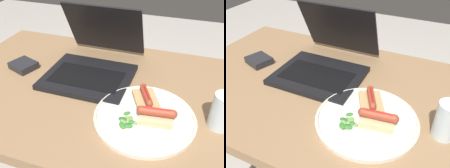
{
  "view_description": "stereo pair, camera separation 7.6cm",
  "coord_description": "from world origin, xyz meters",
  "views": [
    {
      "loc": [
        0.2,
        -0.64,
        1.26
      ],
      "look_at": [
        -0.0,
        -0.05,
        0.83
      ],
      "focal_mm": 40.0,
      "sensor_mm": 36.0,
      "label": 1
    },
    {
      "loc": [
        0.27,
        -0.61,
        1.26
      ],
      "look_at": [
        -0.0,
        -0.05,
        0.83
      ],
      "focal_mm": 40.0,
      "sensor_mm": 36.0,
      "label": 2
    }
  ],
  "objects": [
    {
      "name": "laptop",
      "position": [
        -0.12,
        0.09,
        0.81
      ],
      "size": [
        0.3,
        0.35,
        0.23
      ],
      "color": "black",
      "rests_on": "desk"
    },
    {
      "name": "sausage_toast_middle",
      "position": [
        0.1,
        -0.04,
        0.8
      ],
      "size": [
        0.1,
        0.12,
        0.04
      ],
      "rotation": [
        0.0,
        0.0,
        5.16
      ],
      "color": "tan",
      "rests_on": "plate"
    },
    {
      "name": "sausage_toast_left",
      "position": [
        0.15,
        -0.11,
        0.8
      ],
      "size": [
        0.11,
        0.07,
        0.04
      ],
      "rotation": [
        0.0,
        0.0,
        3.27
      ],
      "color": "#D6B784",
      "rests_on": "plate"
    },
    {
      "name": "drinking_glass",
      "position": [
        0.31,
        -0.07,
        0.82
      ],
      "size": [
        0.06,
        0.06,
        0.1
      ],
      "color": "silver",
      "rests_on": "desk"
    },
    {
      "name": "salad_pile",
      "position": [
        0.07,
        -0.15,
        0.79
      ],
      "size": [
        0.06,
        0.08,
        0.01
      ],
      "color": "#387A33",
      "rests_on": "plate"
    },
    {
      "name": "desk",
      "position": [
        0.0,
        0.0,
        0.7
      ],
      "size": [
        1.24,
        0.69,
        0.77
      ],
      "color": "#93704C",
      "rests_on": "ground_plane"
    },
    {
      "name": "plate",
      "position": [
        0.11,
        -0.11,
        0.78
      ],
      "size": [
        0.29,
        0.29,
        0.02
      ],
      "color": "silver",
      "rests_on": "desk"
    },
    {
      "name": "external_drive",
      "position": [
        -0.38,
        0.03,
        0.79
      ],
      "size": [
        0.11,
        0.1,
        0.03
      ],
      "rotation": [
        0.0,
        0.0,
        -0.34
      ],
      "color": "#232328",
      "rests_on": "desk"
    }
  ]
}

